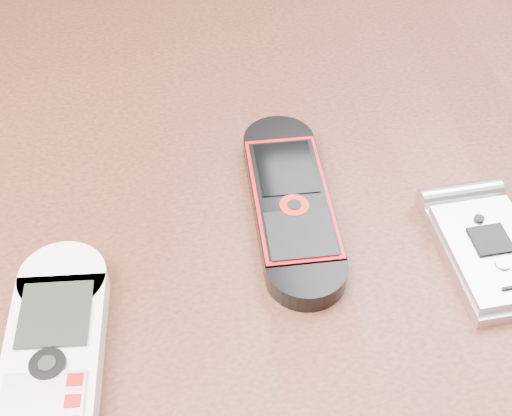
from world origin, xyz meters
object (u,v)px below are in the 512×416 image
object	(u,v)px
table	(250,310)
nokia_black_red	(291,203)
motorola_razr	(490,251)
nokia_white	(52,363)

from	to	relation	value
table	nokia_black_red	xyz separation A→B (m)	(0.03, 0.00, 0.11)
nokia_black_red	motorola_razr	bearing A→B (deg)	-25.76
nokia_white	nokia_black_red	size ratio (longest dim) A/B	0.98
nokia_white	motorola_razr	distance (m)	0.27
nokia_black_red	motorola_razr	world-z (taller)	same
table	motorola_razr	bearing A→B (deg)	-20.10
table	nokia_black_red	world-z (taller)	nokia_black_red
table	motorola_razr	world-z (taller)	motorola_razr
nokia_black_red	nokia_white	bearing A→B (deg)	-145.36
nokia_white	nokia_black_red	distance (m)	0.18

